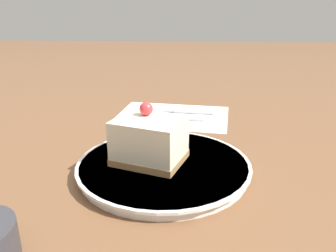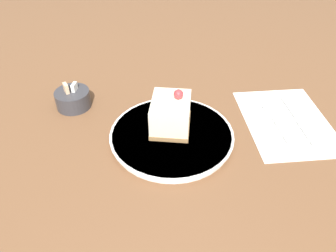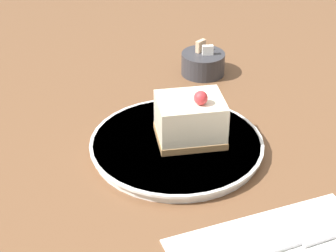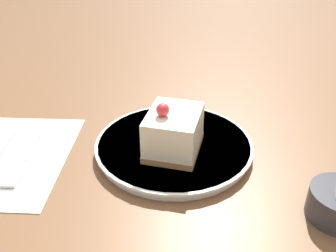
{
  "view_description": "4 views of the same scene",
  "coord_description": "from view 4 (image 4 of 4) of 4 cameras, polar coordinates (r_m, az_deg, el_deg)",
  "views": [
    {
      "loc": [
        -0.4,
        -0.05,
        0.23
      ],
      "look_at": [
        0.05,
        -0.03,
        0.07
      ],
      "focal_mm": 35.0,
      "sensor_mm": 36.0,
      "label": 1
    },
    {
      "loc": [
        -0.08,
        -0.52,
        0.46
      ],
      "look_at": [
        0.03,
        -0.04,
        0.05
      ],
      "focal_mm": 35.0,
      "sensor_mm": 36.0,
      "label": 2
    },
    {
      "loc": [
        0.64,
        -0.36,
        0.47
      ],
      "look_at": [
        0.04,
        -0.04,
        0.05
      ],
      "focal_mm": 60.0,
      "sensor_mm": 36.0,
      "label": 3
    },
    {
      "loc": [
        0.09,
        0.48,
        0.35
      ],
      "look_at": [
        0.05,
        -0.01,
        0.06
      ],
      "focal_mm": 40.0,
      "sensor_mm": 36.0,
      "label": 4
    }
  ],
  "objects": [
    {
      "name": "ground_plane",
      "position": [
        0.61,
        4.87,
        -4.66
      ],
      "size": [
        4.0,
        4.0,
        0.0
      ],
      "primitive_type": "plane",
      "color": "brown"
    },
    {
      "name": "plate",
      "position": [
        0.61,
        0.91,
        -3.03
      ],
      "size": [
        0.26,
        0.26,
        0.02
      ],
      "color": "silver",
      "rests_on": "ground_plane"
    },
    {
      "name": "cake_slice",
      "position": [
        0.57,
        0.84,
        -0.84
      ],
      "size": [
        0.11,
        0.12,
        0.09
      ],
      "rotation": [
        0.0,
        0.0,
        -0.33
      ],
      "color": "#9E7547",
      "rests_on": "plate"
    },
    {
      "name": "napkin",
      "position": [
        0.65,
        -22.86,
        -4.35
      ],
      "size": [
        0.21,
        0.27,
        0.0
      ],
      "rotation": [
        0.0,
        0.0,
        -0.13
      ],
      "color": "white",
      "rests_on": "ground_plane"
    },
    {
      "name": "fork",
      "position": [
        0.63,
        -21.29,
        -4.96
      ],
      "size": [
        0.03,
        0.15,
        0.0
      ],
      "rotation": [
        0.0,
        0.0,
        -0.11
      ],
      "color": "silver",
      "rests_on": "napkin"
    }
  ]
}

